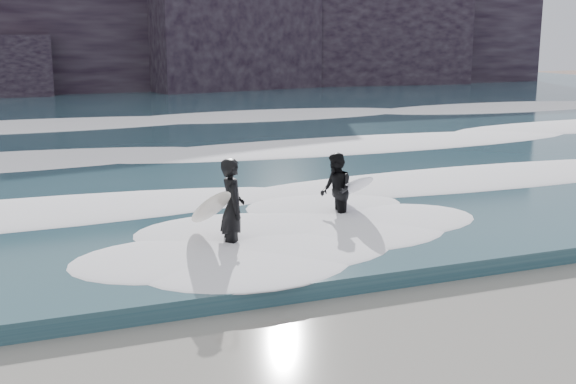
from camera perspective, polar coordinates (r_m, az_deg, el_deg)
name	(u,v)px	position (r m, az deg, el deg)	size (l,w,h in m)	color
ground	(546,364)	(9.70, 19.70, -12.65)	(120.00, 120.00, 0.00)	#805D4D
sea	(135,115)	(36.21, -11.97, 5.96)	(90.00, 52.00, 0.30)	#264753
headland	(89,20)	(52.86, -15.44, 12.97)	(70.00, 9.00, 10.00)	black
foam_near	(283,190)	(17.01, -0.40, 0.16)	(60.00, 3.20, 0.20)	white
foam_mid	(205,147)	(23.56, -6.57, 3.53)	(60.00, 4.00, 0.24)	white
foam_far	(151,118)	(32.26, -10.77, 5.80)	(60.00, 4.80, 0.30)	white
surfer_left	(229,208)	(13.01, -4.67, -1.31)	(0.96, 1.76, 1.84)	black
surfer_right	(338,190)	(15.08, 4.00, 0.13)	(1.21, 1.98, 1.59)	black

